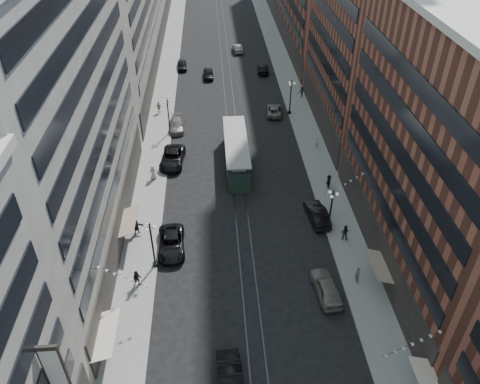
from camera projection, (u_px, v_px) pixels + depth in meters
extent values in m
plane|color=black|center=(231.00, 116.00, 73.16)|extent=(220.00, 220.00, 0.00)
cube|color=gray|center=(165.00, 90.00, 80.55)|extent=(4.00, 180.00, 0.15)
cube|color=gray|center=(291.00, 87.00, 81.70)|extent=(4.00, 180.00, 0.15)
cube|color=#2D2D33|center=(224.00, 89.00, 81.13)|extent=(0.12, 180.00, 0.02)
cube|color=#2D2D33|center=(232.00, 89.00, 81.20)|extent=(0.12, 180.00, 0.02)
cube|color=#ACA798|center=(57.00, 121.00, 42.30)|extent=(8.00, 36.00, 28.00)
cube|color=brown|center=(440.00, 156.00, 41.26)|extent=(8.00, 30.00, 24.00)
cylinder|color=black|center=(155.00, 264.00, 46.88)|extent=(0.56, 0.56, 0.30)
cylinder|color=black|center=(153.00, 246.00, 45.42)|extent=(0.18, 0.18, 5.20)
sphere|color=black|center=(149.00, 224.00, 43.74)|extent=(0.24, 0.24, 0.24)
sphere|color=white|center=(155.00, 227.00, 44.01)|extent=(0.36, 0.36, 0.36)
sphere|color=white|center=(148.00, 225.00, 44.28)|extent=(0.36, 0.36, 0.36)
sphere|color=white|center=(147.00, 230.00, 43.66)|extent=(0.36, 0.36, 0.36)
cylinder|color=black|center=(170.00, 132.00, 68.50)|extent=(0.56, 0.56, 0.30)
cylinder|color=black|center=(169.00, 117.00, 67.04)|extent=(0.18, 0.18, 5.20)
sphere|color=black|center=(167.00, 99.00, 65.37)|extent=(0.24, 0.24, 0.24)
sphere|color=white|center=(170.00, 101.00, 65.63)|extent=(0.36, 0.36, 0.36)
sphere|color=white|center=(166.00, 100.00, 65.91)|extent=(0.36, 0.36, 0.36)
sphere|color=white|center=(165.00, 103.00, 65.28)|extent=(0.36, 0.36, 0.36)
cylinder|color=black|center=(328.00, 230.00, 51.04)|extent=(0.56, 0.56, 0.30)
cylinder|color=black|center=(330.00, 212.00, 49.58)|extent=(0.18, 0.18, 5.20)
sphere|color=black|center=(333.00, 191.00, 47.90)|extent=(0.24, 0.24, 0.24)
sphere|color=white|center=(337.00, 194.00, 48.17)|extent=(0.36, 0.36, 0.36)
sphere|color=white|center=(330.00, 192.00, 48.44)|extent=(0.36, 0.36, 0.36)
sphere|color=white|center=(332.00, 197.00, 47.82)|extent=(0.36, 0.36, 0.36)
cylinder|color=black|center=(289.00, 112.00, 73.46)|extent=(0.56, 0.56, 0.30)
cylinder|color=black|center=(290.00, 98.00, 72.00)|extent=(0.18, 0.18, 5.20)
sphere|color=black|center=(292.00, 81.00, 70.33)|extent=(0.24, 0.24, 0.24)
sphere|color=white|center=(294.00, 83.00, 70.59)|extent=(0.36, 0.36, 0.36)
sphere|color=white|center=(290.00, 82.00, 70.87)|extent=(0.36, 0.36, 0.36)
sphere|color=white|center=(290.00, 84.00, 70.24)|extent=(0.36, 0.36, 0.36)
cube|color=#213328|center=(236.00, 155.00, 61.23)|extent=(2.72, 13.06, 2.83)
cube|color=gray|center=(236.00, 144.00, 60.19)|extent=(1.74, 11.97, 0.65)
cube|color=gray|center=(236.00, 141.00, 59.93)|extent=(2.94, 13.28, 0.16)
cylinder|color=black|center=(239.00, 183.00, 57.92)|extent=(2.50, 0.76, 0.76)
cylinder|color=black|center=(234.00, 143.00, 65.77)|extent=(2.50, 0.76, 0.76)
imported|color=black|center=(171.00, 243.00, 48.57)|extent=(2.96, 5.93, 1.61)
imported|color=slate|center=(326.00, 287.00, 43.62)|extent=(2.57, 5.36, 1.77)
imported|color=black|center=(231.00, 381.00, 36.01)|extent=(2.21, 5.42, 1.75)
imported|color=black|center=(137.00, 279.00, 44.28)|extent=(0.97, 0.68, 1.81)
imported|color=gray|center=(358.00, 274.00, 44.74)|extent=(0.66, 1.11, 1.77)
imported|color=black|center=(172.00, 158.00, 61.72)|extent=(3.42, 6.45, 1.73)
imported|color=slate|center=(177.00, 125.00, 69.27)|extent=(2.29, 5.15, 1.47)
imported|color=black|center=(182.00, 65.00, 88.10)|extent=(2.01, 4.44, 1.48)
imported|color=black|center=(317.00, 214.00, 52.37)|extent=(2.35, 5.29, 1.69)
imported|color=#65645A|center=(274.00, 110.00, 73.25)|extent=(2.89, 5.21, 1.38)
imported|color=black|center=(263.00, 69.00, 86.66)|extent=(2.37, 5.01, 1.41)
imported|color=black|center=(208.00, 74.00, 84.66)|extent=(1.87, 4.47, 1.51)
imported|color=#636358|center=(238.00, 48.00, 95.36)|extent=(2.00, 4.67, 1.50)
imported|color=black|center=(136.00, 227.00, 50.32)|extent=(1.69, 1.07, 1.76)
imported|color=gray|center=(159.00, 107.00, 73.19)|extent=(1.09, 0.57, 1.79)
imported|color=black|center=(345.00, 232.00, 49.59)|extent=(0.99, 0.78, 1.80)
imported|color=#B6A697|center=(317.00, 142.00, 64.71)|extent=(0.71, 0.71, 1.66)
imported|color=black|center=(302.00, 92.00, 77.65)|extent=(1.28, 0.71, 1.88)
imported|color=black|center=(329.00, 181.00, 57.20)|extent=(0.96, 1.67, 1.73)
imported|color=#B2A993|center=(153.00, 172.00, 58.56)|extent=(1.03, 0.70, 1.93)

